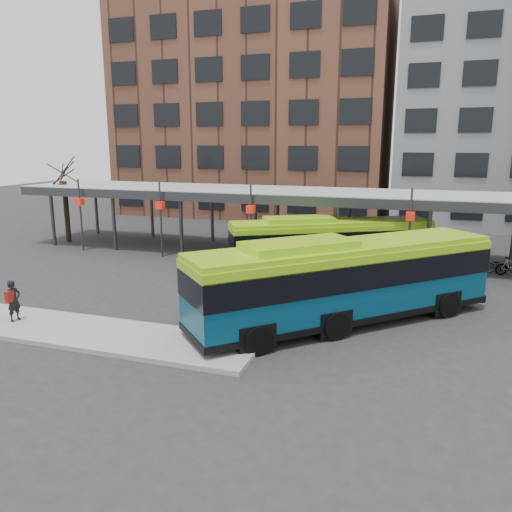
# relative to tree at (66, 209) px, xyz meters

# --- Properties ---
(ground) EXTENTS (120.00, 120.00, 0.00)m
(ground) POSITION_rel_tree_xyz_m (18.00, -12.00, -2.43)
(ground) COLOR #28282B
(ground) RESTS_ON ground
(boarding_island) EXTENTS (14.00, 3.00, 0.18)m
(boarding_island) POSITION_rel_tree_xyz_m (12.50, -15.00, -2.34)
(boarding_island) COLOR gray
(boarding_island) RESTS_ON ground
(canopy) EXTENTS (40.00, 6.53, 4.80)m
(canopy) POSITION_rel_tree_xyz_m (17.94, 0.87, 1.47)
(canopy) COLOR #999B9E
(canopy) RESTS_ON ground
(tree) EXTENTS (1.64, 1.64, 5.60)m
(tree) POSITION_rel_tree_xyz_m (0.00, 0.00, 0.00)
(tree) COLOR black
(tree) RESTS_ON ground
(building_brick) EXTENTS (26.00, 14.00, 22.00)m
(building_brick) POSITION_rel_tree_xyz_m (8.00, 20.00, 8.57)
(building_brick) COLOR brown
(building_brick) RESTS_ON ground
(bus_front) EXTENTS (11.21, 10.98, 3.57)m
(bus_front) POSITION_rel_tree_xyz_m (21.80, -10.68, -0.58)
(bus_front) COLOR navy
(bus_front) RESTS_ON ground
(bus_rear) EXTENTS (11.09, 7.60, 3.13)m
(bus_rear) POSITION_rel_tree_xyz_m (19.76, -2.46, -0.81)
(bus_rear) COLOR navy
(bus_rear) RESTS_ON ground
(pedestrian) EXTENTS (0.46, 0.66, 1.66)m
(pedestrian) POSITION_rel_tree_xyz_m (9.39, -15.01, -1.41)
(pedestrian) COLOR black
(pedestrian) RESTS_ON boarding_island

